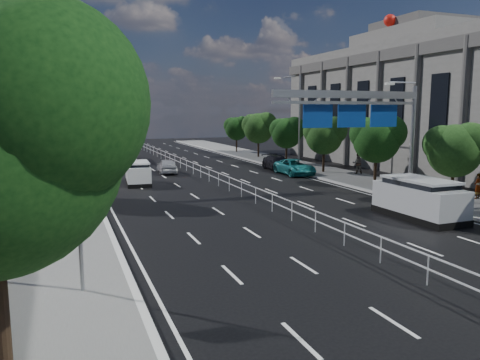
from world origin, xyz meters
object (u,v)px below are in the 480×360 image
overhead_gantry (363,111)px  parked_car_dark (277,163)px  toilet_sign (62,202)px  parked_car_teal (295,167)px  pedestrian_b (358,163)px  red_bus (107,146)px  near_car_silver (167,166)px  near_car_dark (108,146)px  white_minivan (138,173)px  silver_minivan (419,199)px  pedestrian_a (478,186)px

overhead_gantry → parked_car_dark: size_ratio=2.15×
toilet_sign → parked_car_teal: 29.32m
parked_car_teal → pedestrian_b: bearing=-21.1°
red_bus → near_car_silver: size_ratio=2.70×
near_car_silver → near_car_dark: (-2.94, 24.81, 0.17)m
toilet_sign → parked_car_dark: toilet_sign is taller
overhead_gantry → near_car_silver: (-8.79, 17.02, -4.94)m
white_minivan → red_bus: (-0.53, 18.95, 0.74)m
silver_minivan → toilet_sign: bearing=-165.9°
silver_minivan → pedestrian_b: size_ratio=2.86×
near_car_silver → pedestrian_a: 25.25m
overhead_gantry → near_car_silver: 19.79m
parked_car_teal → pedestrian_a: size_ratio=3.07×
silver_minivan → parked_car_dark: 21.10m
near_car_silver → pedestrian_b: (15.45, -7.16, 0.38)m
red_bus → pedestrian_a: 38.63m
overhead_gantry → parked_car_teal: 13.02m
pedestrian_b → overhead_gantry: bearing=77.9°
near_car_dark → toilet_sign: bearing=88.9°
near_car_silver → parked_car_dark: size_ratio=0.81×
near_car_dark → silver_minivan: silver_minivan is taller
near_car_silver → near_car_dark: 24.98m
near_car_dark → parked_car_dark: 29.49m
parked_car_teal → toilet_sign: bearing=-130.0°
toilet_sign → pedestrian_b: size_ratio=2.41×
toilet_sign → parked_car_dark: 32.08m
toilet_sign → pedestrian_b: (24.35, 19.91, -1.90)m
toilet_sign → pedestrian_b: bearing=39.3°
red_bus → near_car_dark: 11.46m
parked_car_teal → overhead_gantry: bearing=-96.2°
near_car_silver → pedestrian_b: bearing=159.8°
overhead_gantry → parked_car_teal: size_ratio=2.09×
white_minivan → silver_minivan: bearing=-49.9°
parked_car_teal → pedestrian_a: 15.74m
white_minivan → silver_minivan: (12.00, -17.00, 0.18)m
pedestrian_a → near_car_dark: bearing=-87.8°
parked_car_teal → parked_car_dark: size_ratio=1.03×
red_bus → silver_minivan: (12.53, -35.95, -0.56)m
pedestrian_b → red_bus: bearing=-24.7°
toilet_sign → near_car_silver: 28.59m
overhead_gantry → silver_minivan: (-0.24, -5.51, -4.56)m
toilet_sign → silver_minivan: 18.14m
overhead_gantry → red_bus: (-12.77, 30.44, -4.00)m
red_bus → silver_minivan: size_ratio=2.04×
overhead_gantry → red_bus: size_ratio=0.98×
white_minivan → parked_car_dark: bearing=21.1°
toilet_sign → near_car_silver: (8.90, 27.08, -2.28)m
silver_minivan → overhead_gantry: bearing=87.0°
toilet_sign → silver_minivan: bearing=14.6°
white_minivan → pedestrian_b: bearing=-0.1°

